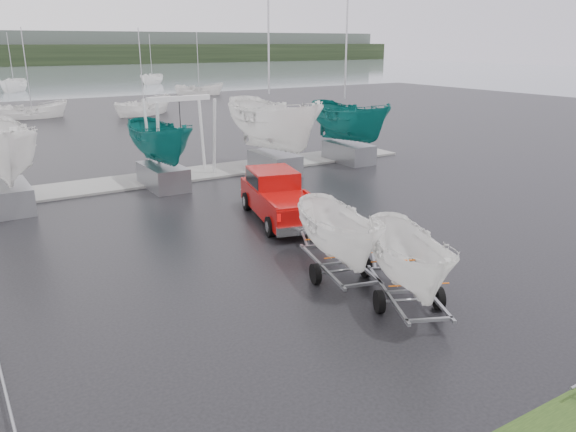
{
  "coord_description": "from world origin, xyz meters",
  "views": [
    {
      "loc": [
        -9.07,
        -14.25,
        6.73
      ],
      "look_at": [
        0.37,
        0.81,
        1.2
      ],
      "focal_mm": 35.0,
      "sensor_mm": 36.0,
      "label": 1
    }
  ],
  "objects_px": {
    "trailer_hitched": "(341,189)",
    "trailer_parked": "(413,211)",
    "pickup_truck": "(278,195)",
    "boat_hoist": "(180,125)"
  },
  "relations": [
    {
      "from": "pickup_truck",
      "to": "boat_hoist",
      "type": "height_order",
      "value": "boat_hoist"
    },
    {
      "from": "trailer_parked",
      "to": "boat_hoist",
      "type": "height_order",
      "value": "trailer_parked"
    },
    {
      "from": "pickup_truck",
      "to": "trailer_hitched",
      "type": "distance_m",
      "value": 6.49
    },
    {
      "from": "trailer_hitched",
      "to": "trailer_parked",
      "type": "xyz_separation_m",
      "value": [
        0.35,
        -2.53,
        -0.07
      ]
    },
    {
      "from": "pickup_truck",
      "to": "trailer_parked",
      "type": "relative_size",
      "value": 1.18
    },
    {
      "from": "pickup_truck",
      "to": "boat_hoist",
      "type": "xyz_separation_m",
      "value": [
        -0.43,
        8.9,
        1.71
      ]
    },
    {
      "from": "pickup_truck",
      "to": "trailer_parked",
      "type": "height_order",
      "value": "trailer_parked"
    },
    {
      "from": "boat_hoist",
      "to": "trailer_hitched",
      "type": "bearing_deg",
      "value": -94.25
    },
    {
      "from": "trailer_hitched",
      "to": "boat_hoist",
      "type": "height_order",
      "value": "trailer_hitched"
    },
    {
      "from": "pickup_truck",
      "to": "trailer_hitched",
      "type": "relative_size",
      "value": 1.15
    }
  ]
}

